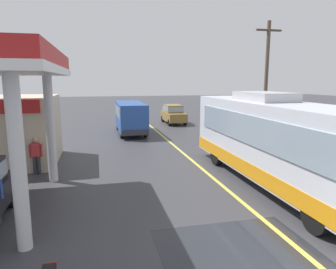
{
  "coord_description": "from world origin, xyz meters",
  "views": [
    {
      "loc": [
        -4.78,
        -4.12,
        4.16
      ],
      "look_at": [
        -1.5,
        10.0,
        1.6
      ],
      "focal_mm": 32.7,
      "sensor_mm": 36.0,
      "label": 1
    }
  ],
  "objects_px": {
    "coach_bus_main": "(275,143)",
    "pedestrian_by_shop": "(36,154)",
    "car_trailing_behind_bus": "(173,113)",
    "minibus_opposing_lane": "(130,115)"
  },
  "relations": [
    {
      "from": "coach_bus_main",
      "to": "minibus_opposing_lane",
      "type": "relative_size",
      "value": 1.8
    },
    {
      "from": "coach_bus_main",
      "to": "pedestrian_by_shop",
      "type": "xyz_separation_m",
      "value": [
        -9.59,
        3.68,
        -0.79
      ]
    },
    {
      "from": "minibus_opposing_lane",
      "to": "car_trailing_behind_bus",
      "type": "relative_size",
      "value": 1.46
    },
    {
      "from": "pedestrian_by_shop",
      "to": "car_trailing_behind_bus",
      "type": "distance_m",
      "value": 17.73
    },
    {
      "from": "coach_bus_main",
      "to": "car_trailing_behind_bus",
      "type": "distance_m",
      "value": 18.35
    },
    {
      "from": "minibus_opposing_lane",
      "to": "pedestrian_by_shop",
      "type": "height_order",
      "value": "minibus_opposing_lane"
    },
    {
      "from": "coach_bus_main",
      "to": "car_trailing_behind_bus",
      "type": "relative_size",
      "value": 2.63
    },
    {
      "from": "coach_bus_main",
      "to": "pedestrian_by_shop",
      "type": "relative_size",
      "value": 6.65
    },
    {
      "from": "coach_bus_main",
      "to": "minibus_opposing_lane",
      "type": "bearing_deg",
      "value": 107.52
    },
    {
      "from": "pedestrian_by_shop",
      "to": "minibus_opposing_lane",
      "type": "bearing_deg",
      "value": 61.81
    }
  ]
}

